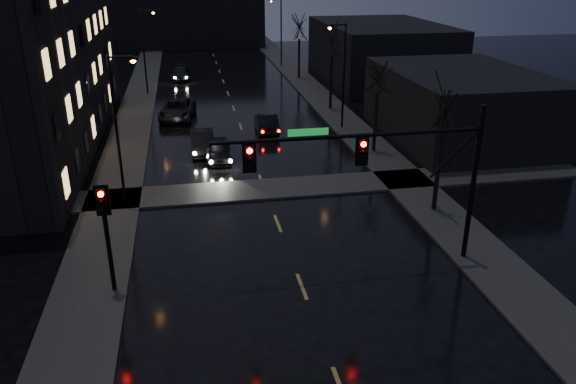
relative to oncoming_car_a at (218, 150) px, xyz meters
name	(u,v)px	position (x,y,z in m)	size (l,w,h in m)	color
sidewalk_left	(134,121)	(-6.24, 10.74, -0.62)	(3.00, 140.00, 0.12)	#2D2D2B
sidewalk_right	(334,111)	(10.76, 10.74, -0.62)	(3.00, 140.00, 0.12)	#2D2D2B
sidewalk_cross	(265,189)	(2.26, -5.76, -0.62)	(40.00, 3.00, 0.12)	#2D2D2B
commercial_right_near	(460,105)	(17.76, 1.74, 1.82)	(10.00, 14.00, 5.00)	black
commercial_right_far	(380,52)	(19.26, 23.74, 2.32)	(12.00, 18.00, 6.00)	black
far_block	(188,18)	(-0.74, 53.74, 3.32)	(22.00, 10.00, 8.00)	black
signal_mast	(391,161)	(6.11, -15.27, 4.18)	(11.11, 0.41, 7.00)	black
signal_pole_left	(106,224)	(-5.24, -15.27, 2.33)	(0.35, 0.41, 4.53)	black
tree_near	(446,95)	(10.66, -10.26, 5.53)	(3.52, 3.52, 8.08)	black
tree_mid_a	(379,67)	(10.66, -0.26, 5.14)	(3.30, 3.30, 7.58)	black
tree_mid_b	(332,33)	(10.66, 11.74, 5.92)	(3.74, 3.74, 8.59)	black
tree_far	(299,22)	(10.66, 25.74, 5.38)	(3.43, 3.43, 7.88)	black
streetlight_l_near	(120,118)	(-5.32, -6.26, 4.09)	(1.53, 0.28, 8.00)	black
streetlight_l_far	(145,45)	(-5.32, 20.74, 4.09)	(1.53, 0.28, 8.00)	black
streetlight_r_mid	(341,68)	(9.85, 5.74, 4.09)	(1.53, 0.28, 8.00)	black
streetlight_r_far	(279,26)	(9.85, 33.74, 4.09)	(1.53, 0.28, 8.00)	black
oncoming_car_a	(218,150)	(0.00, 0.00, 0.00)	(1.62, 4.02, 1.37)	black
oncoming_car_b	(202,142)	(-0.97, 1.90, 0.05)	(1.56, 4.46, 1.47)	black
oncoming_car_c	(177,109)	(-2.64, 11.07, 0.10)	(2.59, 5.62, 1.56)	black
oncoming_car_d	(180,73)	(-2.29, 27.59, 0.01)	(1.93, 4.76, 1.38)	black
lead_car	(266,123)	(4.06, 5.78, 0.05)	(1.56, 4.47, 1.47)	black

